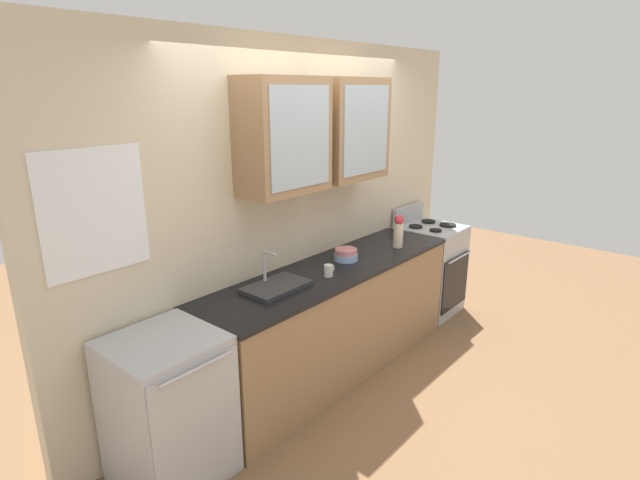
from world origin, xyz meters
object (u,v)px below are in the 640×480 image
vase (398,231)px  cup_near_sink (329,270)px  stove_range (429,268)px  dishwasher (169,410)px  bowl_stack (346,255)px  sink_faucet (276,286)px

vase → cup_near_sink: bearing=179.4°
stove_range → dishwasher: size_ratio=1.20×
bowl_stack → cup_near_sink: bearing=-161.5°
cup_near_sink → dishwasher: 1.46m
vase → dishwasher: 2.39m
vase → bowl_stack: bearing=166.7°
dishwasher → bowl_stack: bearing=1.3°
sink_faucet → dishwasher: size_ratio=0.51×
stove_range → vase: size_ratio=3.75×
vase → dishwasher: bearing=177.7°
vase → dishwasher: (-2.31, 0.09, -0.60)m
stove_range → cup_near_sink: 1.82m
stove_range → vase: vase is taller
stove_range → sink_faucet: sink_faucet is taller
sink_faucet → vase: 1.38m
vase → cup_near_sink: size_ratio=2.86×
bowl_stack → vase: 0.60m
stove_range → cup_near_sink: (-1.75, -0.09, 0.49)m
stove_range → dishwasher: (-3.12, -0.00, -0.01)m
sink_faucet → cup_near_sink: bearing=-17.0°
stove_range → sink_faucet: 2.23m
sink_faucet → cup_near_sink: (0.42, -0.13, 0.02)m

